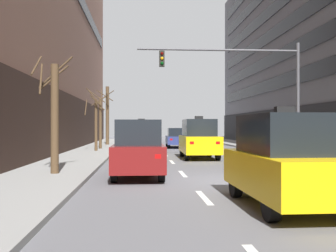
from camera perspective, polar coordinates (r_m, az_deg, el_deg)
ground_plane at (r=13.41m, az=10.22°, el=-7.76°), size 120.00×120.00×0.00m
sidewalk_left at (r=13.41m, az=-18.56°, el=-7.45°), size 3.22×80.00×0.14m
lane_stripe_l1_s3 at (r=10.17m, az=5.20°, el=-10.21°), size 0.16×2.00×0.01m
lane_stripe_l1_s4 at (r=15.07m, az=2.12°, el=-6.90°), size 0.16×2.00×0.01m
lane_stripe_l1_s5 at (r=20.02m, az=0.58°, el=-5.21°), size 0.16×2.00×0.01m
lane_stripe_l1_s6 at (r=24.99m, az=-0.35°, el=-4.19°), size 0.16×2.00×0.01m
lane_stripe_l1_s7 at (r=29.97m, az=-0.96°, el=-3.51°), size 0.16×2.00×0.01m
lane_stripe_l1_s8 at (r=34.96m, az=-1.40°, el=-3.02°), size 0.16×2.00×0.01m
lane_stripe_l1_s9 at (r=39.95m, az=-1.73°, el=-2.65°), size 0.16×2.00×0.01m
lane_stripe_l1_s10 at (r=44.94m, az=-1.99°, el=-2.37°), size 0.16×2.00×0.01m
lane_stripe_l2_s3 at (r=11.19m, az=22.52°, el=-9.27°), size 0.16×2.00×0.01m
lane_stripe_l2_s4 at (r=15.78m, az=14.32°, el=-6.59°), size 0.16×2.00×0.01m
lane_stripe_l2_s5 at (r=20.56m, az=9.91°, el=-5.07°), size 0.16×2.00×0.01m
lane_stripe_l2_s6 at (r=25.43m, az=7.19°, el=-4.12°), size 0.16×2.00×0.01m
lane_stripe_l2_s7 at (r=30.34m, az=5.34°, el=-3.46°), size 0.16×2.00×0.01m
lane_stripe_l2_s8 at (r=35.27m, az=4.02°, el=-2.99°), size 0.16×2.00×0.01m
lane_stripe_l2_s9 at (r=40.22m, az=3.02°, el=-2.63°), size 0.16×2.00×0.01m
lane_stripe_l2_s10 at (r=45.18m, az=2.24°, el=-2.35°), size 0.16×2.00×0.01m
car_driving_0 at (r=38.67m, az=-4.32°, el=-1.25°), size 1.91×4.26×2.03m
taxi_driving_1 at (r=22.30m, az=4.47°, el=-1.87°), size 1.96×4.57×2.38m
car_driving_2 at (r=14.02m, az=-4.30°, el=-3.30°), size 1.76×4.18×2.02m
taxi_driving_3 at (r=25.87m, az=-3.85°, el=-1.70°), size 2.01×4.46×2.31m
taxi_driving_4 at (r=9.21m, az=16.48°, el=-4.83°), size 1.84×4.29×2.24m
car_driving_5 at (r=33.56m, az=1.38°, el=-1.74°), size 1.97×4.50×1.67m
traffic_signal_0 at (r=22.14m, az=11.63°, el=6.95°), size 8.92×0.35×6.26m
street_tree_0 at (r=30.43m, az=-9.72°, el=0.81°), size 1.60×1.83×4.53m
street_tree_1 at (r=36.82m, az=-8.75°, el=1.64°), size 1.56×1.58×5.35m
street_tree_2 at (r=27.42m, az=-10.41°, el=0.56°), size 1.37×1.40×4.13m
street_tree_3 at (r=14.54m, az=-16.11°, el=1.58°), size 1.23×1.36×4.27m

